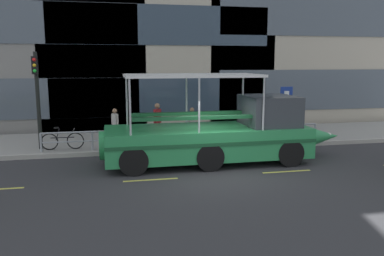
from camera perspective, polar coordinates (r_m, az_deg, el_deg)
name	(u,v)px	position (r m, az deg, el deg)	size (l,w,h in m)	color
ground_plane	(216,170)	(14.22, 3.43, -6.07)	(120.00, 120.00, 0.00)	#333335
sidewalk	(186,138)	(19.51, -0.91, -1.48)	(32.00, 4.80, 0.18)	#99968E
curb_edge	(197,149)	(17.12, 0.69, -3.05)	(32.00, 0.18, 0.18)	#B2ADA3
lane_centreline	(221,175)	(13.56, 4.23, -6.85)	(25.80, 0.12, 0.01)	#DBD64C
curb_guardrail	(188,133)	(17.26, -0.63, -0.78)	(12.27, 0.09, 0.81)	#9EA0A8
traffic_light_pole	(37,91)	(17.54, -21.45, 5.01)	(0.24, 0.46, 4.05)	black
parking_sign	(286,104)	(19.07, 13.39, 3.43)	(0.60, 0.12, 2.50)	#4C4F54
leaned_bicycle	(62,141)	(17.41, -18.19, -1.75)	(1.74, 0.46, 0.96)	black
duck_tour_boat	(221,134)	(15.15, 4.25, -0.91)	(9.53, 2.65, 3.37)	#2D9351
pedestrian_near_bow	(249,116)	(19.37, 8.16, 1.75)	(0.27, 0.48, 1.74)	#47423D
pedestrian_mid_left	(192,120)	(18.60, 0.00, 1.13)	(0.43, 0.23, 1.52)	#47423D
pedestrian_mid_right	(157,119)	(18.09, -5.01, 1.36)	(0.38, 0.40, 1.79)	black
pedestrian_near_stern	(115,122)	(18.35, -11.05, 0.87)	(0.31, 0.36, 1.54)	black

